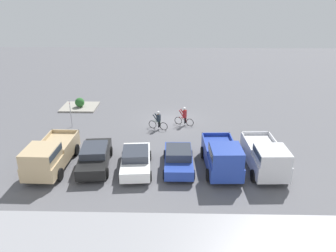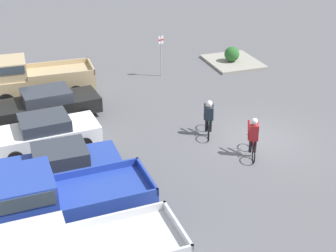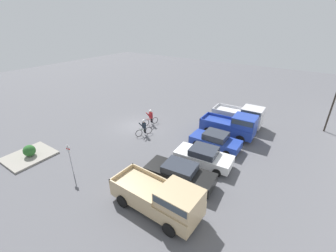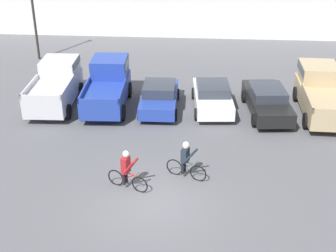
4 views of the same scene
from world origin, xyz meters
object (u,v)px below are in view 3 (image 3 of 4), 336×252
(pickup_truck_1, at_px, (233,125))
(shrub, at_px, (29,151))
(sedan_1, at_px, (203,156))
(sedan_2, at_px, (180,173))
(cyclist_0, at_px, (144,127))
(pickup_truck_0, at_px, (241,116))
(fire_lane_sign, at_px, (70,157))
(pickup_truck_2, at_px, (163,198))
(sedan_0, at_px, (215,140))
(cyclist_1, at_px, (151,117))

(pickup_truck_1, xyz_separation_m, shrub, (12.62, -12.18, -0.56))
(sedan_1, relative_size, shrub, 4.82)
(sedan_1, bearing_deg, shrub, -59.62)
(sedan_2, relative_size, cyclist_0, 2.96)
(sedan_2, distance_m, cyclist_0, 7.54)
(pickup_truck_0, height_order, shrub, pickup_truck_0)
(fire_lane_sign, bearing_deg, pickup_truck_1, 148.38)
(pickup_truck_2, bearing_deg, sedan_2, -168.01)
(sedan_0, distance_m, shrub, 15.25)
(pickup_truck_0, bearing_deg, fire_lane_sign, -26.02)
(pickup_truck_0, xyz_separation_m, fire_lane_sign, (14.81, -7.23, 0.37))
(sedan_0, xyz_separation_m, cyclist_1, (-0.56, -7.52, 0.12))
(pickup_truck_0, bearing_deg, pickup_truck_2, 0.57)
(pickup_truck_1, distance_m, cyclist_0, 8.38)
(pickup_truck_1, xyz_separation_m, sedan_0, (2.82, -0.50, -0.45))
(cyclist_1, distance_m, fire_lane_sign, 9.80)
(pickup_truck_1, bearing_deg, cyclist_0, -57.51)
(pickup_truck_2, height_order, shrub, pickup_truck_2)
(sedan_0, distance_m, cyclist_0, 6.77)
(cyclist_0, xyz_separation_m, fire_lane_sign, (7.52, -0.34, 0.65))
(sedan_0, xyz_separation_m, sedan_2, (5.60, -0.13, 0.02))
(pickup_truck_0, xyz_separation_m, pickup_truck_1, (2.79, 0.17, 0.05))
(pickup_truck_1, distance_m, sedan_0, 2.90)
(sedan_2, bearing_deg, fire_lane_sign, -62.02)
(cyclist_1, height_order, fire_lane_sign, fire_lane_sign)
(pickup_truck_1, xyz_separation_m, sedan_2, (8.42, -0.63, -0.43))
(sedan_0, xyz_separation_m, pickup_truck_2, (8.41, 0.47, 0.40))
(pickup_truck_1, xyz_separation_m, fire_lane_sign, (12.02, -7.40, 0.32))
(fire_lane_sign, bearing_deg, sedan_0, 143.11)
(pickup_truck_1, height_order, sedan_1, pickup_truck_1)
(sedan_1, height_order, fire_lane_sign, fire_lane_sign)
(cyclist_1, xyz_separation_m, shrub, (10.36, -4.17, -0.23))
(pickup_truck_0, distance_m, sedan_1, 8.42)
(sedan_0, distance_m, sedan_2, 5.60)
(sedan_1, distance_m, cyclist_1, 8.47)
(fire_lane_sign, bearing_deg, cyclist_0, 177.41)
(shrub, bearing_deg, fire_lane_sign, 97.18)
(sedan_1, relative_size, pickup_truck_2, 0.80)
(sedan_2, height_order, cyclist_1, cyclist_1)
(cyclist_1, bearing_deg, pickup_truck_2, 41.66)
(fire_lane_sign, bearing_deg, shrub, -82.82)
(sedan_0, relative_size, cyclist_0, 2.57)
(sedan_2, height_order, fire_lane_sign, fire_lane_sign)
(sedan_2, bearing_deg, pickup_truck_1, 175.75)
(pickup_truck_1, bearing_deg, sedan_1, -2.44)
(pickup_truck_0, xyz_separation_m, cyclist_1, (5.05, -7.84, -0.28))
(sedan_1, xyz_separation_m, cyclist_0, (-1.13, -6.82, 0.12))
(pickup_truck_0, bearing_deg, cyclist_1, -57.20)
(pickup_truck_0, xyz_separation_m, shrub, (15.42, -12.02, -0.50))
(pickup_truck_0, relative_size, cyclist_0, 3.00)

